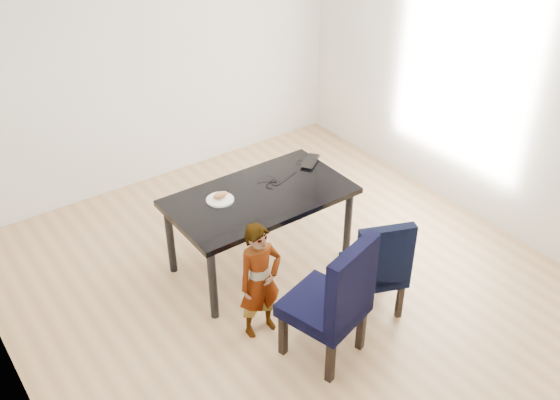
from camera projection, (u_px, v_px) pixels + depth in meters
floor at (293, 291)px, 5.49m from camera, size 4.50×5.00×0.01m
wall_back at (150, 61)px, 6.46m from camera, size 4.50×0.01×2.70m
wall_right at (487, 89)px, 5.86m from camera, size 0.01×5.00×2.70m
dining_table at (261, 229)px, 5.62m from camera, size 1.60×0.90×0.75m
chair_left at (324, 297)px, 4.61m from camera, size 0.66×0.67×1.10m
chair_right at (374, 261)px, 5.09m from camera, size 0.59×0.60×0.94m
child at (260, 281)px, 4.82m from camera, size 0.39×0.26×1.02m
plate at (220, 200)px, 5.34m from camera, size 0.28×0.28×0.01m
sandwich at (220, 195)px, 5.33m from camera, size 0.15×0.09×0.06m
laptop at (306, 161)px, 5.90m from camera, size 0.34×0.32×0.02m
cable_tangle at (274, 185)px, 5.55m from camera, size 0.19×0.19×0.01m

